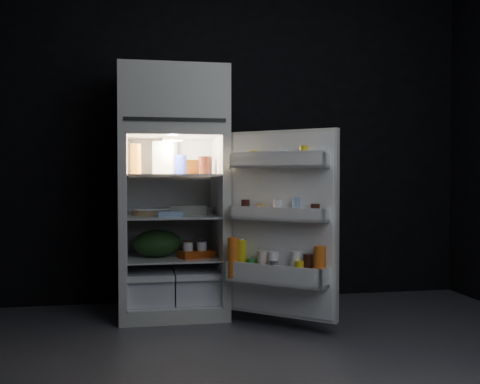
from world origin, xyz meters
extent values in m
cube|color=#4C4C51|center=(0.00, 0.00, 0.00)|extent=(4.00, 3.40, 0.00)
cube|color=black|center=(0.00, 1.70, 1.35)|extent=(4.00, 0.00, 2.70)
cube|color=black|center=(0.00, -1.70, 1.35)|extent=(4.00, 0.00, 2.70)
cube|color=silver|center=(-0.47, 1.30, 0.05)|extent=(0.76, 0.70, 0.10)
cube|color=silver|center=(-0.83, 1.30, 0.70)|extent=(0.05, 0.70, 1.20)
cube|color=silver|center=(-0.12, 1.30, 0.70)|extent=(0.05, 0.70, 1.20)
cube|color=white|center=(-0.47, 1.62, 0.70)|extent=(0.66, 0.05, 1.20)
cube|color=silver|center=(-0.47, 1.30, 1.33)|extent=(0.76, 0.70, 0.06)
cube|color=silver|center=(-0.47, 1.30, 1.57)|extent=(0.76, 0.70, 0.42)
cube|color=black|center=(-0.47, 0.95, 1.39)|extent=(0.68, 0.01, 0.02)
cube|color=white|center=(-0.80, 1.28, 0.70)|extent=(0.01, 0.65, 1.20)
cube|color=white|center=(-0.14, 1.28, 0.70)|extent=(0.01, 0.65, 1.20)
cube|color=white|center=(-0.47, 1.28, 1.30)|extent=(0.66, 0.65, 0.01)
cube|color=white|center=(-0.47, 1.28, 0.10)|extent=(0.66, 0.65, 0.01)
cube|color=white|center=(-0.47, 1.28, 1.02)|extent=(0.65, 0.63, 0.01)
cube|color=white|center=(-0.47, 1.28, 0.72)|extent=(0.65, 0.63, 0.01)
cube|color=white|center=(-0.47, 1.28, 0.42)|extent=(0.65, 0.63, 0.01)
cube|color=white|center=(-0.64, 1.30, 0.22)|extent=(0.32, 0.59, 0.22)
cube|color=white|center=(-0.31, 1.30, 0.22)|extent=(0.32, 0.59, 0.22)
cube|color=white|center=(-0.64, 0.97, 0.31)|extent=(0.32, 0.02, 0.03)
cube|color=white|center=(-0.31, 0.97, 0.31)|extent=(0.32, 0.02, 0.03)
cube|color=#FFE5B2|center=(-0.47, 1.23, 1.28)|extent=(0.14, 0.14, 0.02)
cube|color=silver|center=(0.21, 0.72, 0.70)|extent=(0.61, 0.54, 1.22)
cube|color=white|center=(0.19, 0.70, 0.70)|extent=(0.55, 0.48, 1.18)
cube|color=white|center=(0.17, 0.67, 1.07)|extent=(0.57, 0.51, 0.02)
cube|color=white|center=(0.14, 0.64, 1.11)|extent=(0.53, 0.46, 0.10)
cube|color=white|center=(0.42, 0.45, 1.11)|extent=(0.07, 0.08, 0.10)
cube|color=white|center=(-0.08, 0.88, 1.11)|extent=(0.07, 0.08, 0.10)
cube|color=white|center=(0.16, 0.66, 0.73)|extent=(0.58, 0.52, 0.02)
cube|color=white|center=(0.14, 0.63, 0.77)|extent=(0.53, 0.46, 0.09)
cube|color=white|center=(0.41, 0.45, 0.77)|extent=(0.08, 0.09, 0.09)
cube|color=white|center=(-0.09, 0.88, 0.77)|extent=(0.08, 0.09, 0.09)
cube|color=white|center=(0.15, 0.65, 0.33)|extent=(0.61, 0.55, 0.02)
cube|color=white|center=(0.11, 0.60, 0.38)|extent=(0.53, 0.46, 0.13)
cube|color=white|center=(0.40, 0.43, 0.38)|extent=(0.11, 0.12, 0.13)
cube|color=white|center=(-0.10, 0.86, 0.38)|extent=(0.11, 0.12, 0.13)
cube|color=white|center=(0.17, 0.67, 1.16)|extent=(0.56, 0.50, 0.02)
cylinder|color=yellow|center=(0.30, 0.55, 1.14)|extent=(0.08, 0.08, 0.12)
cylinder|color=silver|center=(0.20, 0.64, 1.13)|extent=(0.08, 0.08, 0.10)
cylinder|color=yellow|center=(0.03, 0.79, 1.13)|extent=(0.08, 0.08, 0.10)
cylinder|color=black|center=(0.36, 0.49, 0.79)|extent=(0.08, 0.08, 0.09)
cylinder|color=#7D9CC1|center=(0.26, 0.58, 0.81)|extent=(0.07, 0.07, 0.13)
cylinder|color=silver|center=(0.16, 0.66, 0.80)|extent=(0.08, 0.08, 0.11)
cylinder|color=#A18155|center=(0.07, 0.74, 0.79)|extent=(0.08, 0.08, 0.09)
cylinder|color=black|center=(-0.02, 0.82, 0.80)|extent=(0.08, 0.08, 0.11)
cylinder|color=orange|center=(0.38, 0.45, 0.46)|extent=(0.11, 0.11, 0.24)
cylinder|color=black|center=(0.32, 0.50, 0.43)|extent=(0.08, 0.08, 0.19)
cylinder|color=white|center=(0.26, 0.56, 0.44)|extent=(0.10, 0.10, 0.20)
cylinder|color=white|center=(0.14, 0.66, 0.43)|extent=(0.10, 0.10, 0.18)
cylinder|color=beige|center=(0.08, 0.71, 0.43)|extent=(0.10, 0.10, 0.19)
cylinder|color=#338C33|center=(0.01, 0.77, 0.40)|extent=(0.09, 0.09, 0.13)
cylinder|color=yellow|center=(-0.05, 0.82, 0.46)|extent=(0.10, 0.10, 0.25)
cylinder|color=yellow|center=(0.26, 0.50, 0.41)|extent=(0.08, 0.08, 0.15)
cylinder|color=silver|center=(0.12, 0.62, 0.41)|extent=(0.08, 0.08, 0.13)
cylinder|color=orange|center=(-0.10, 0.81, 0.47)|extent=(0.10, 0.10, 0.26)
cylinder|color=white|center=(-0.05, 0.82, 0.58)|extent=(0.05, 0.05, 0.02)
cube|color=white|center=(-0.52, 1.37, 1.15)|extent=(0.19, 0.19, 0.24)
cylinder|color=#2031AF|center=(-0.41, 1.38, 1.10)|extent=(0.13, 0.13, 0.14)
cylinder|color=black|center=(-0.23, 1.28, 1.09)|extent=(0.14, 0.14, 0.13)
cylinder|color=orange|center=(-0.74, 1.33, 1.14)|extent=(0.09, 0.09, 0.22)
cube|color=orange|center=(-0.34, 1.14, 1.08)|extent=(0.10, 0.08, 0.10)
cube|color=gray|center=(-0.36, 1.27, 0.76)|extent=(0.27, 0.13, 0.07)
cylinder|color=#A18155|center=(-0.62, 1.32, 0.75)|extent=(0.33, 0.33, 0.04)
cube|color=#7D9CC1|center=(-0.50, 1.08, 0.75)|extent=(0.18, 0.10, 0.04)
cube|color=beige|center=(-0.22, 1.38, 0.75)|extent=(0.13, 0.12, 0.05)
ellipsoid|color=#193815|center=(-0.58, 1.25, 0.52)|extent=(0.37, 0.32, 0.20)
cube|color=#98360D|center=(-0.31, 1.17, 0.45)|extent=(0.28, 0.21, 0.05)
cylinder|color=#98360D|center=(-0.35, 1.42, 0.47)|extent=(0.07, 0.07, 0.09)
cylinder|color=silver|center=(-0.25, 1.46, 0.47)|extent=(0.08, 0.08, 0.09)
camera|label=1|loc=(-0.73, -2.83, 1.02)|focal=42.00mm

